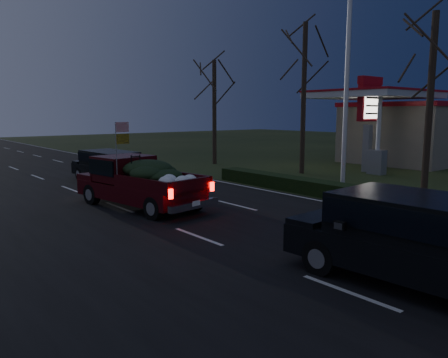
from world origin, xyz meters
TOP-DOWN VIEW (x-y plane):
  - ground at (0.00, 0.00)m, footprint 120.00×120.00m
  - road_asphalt at (0.00, 0.00)m, footprint 14.00×120.00m
  - hedge_row at (7.80, 3.00)m, footprint 1.00×10.00m
  - light_pole at (9.50, 2.00)m, footprint 0.50×0.90m
  - gas_price_pylon at (16.00, 4.99)m, footprint 2.00×0.41m
  - gas_station_building at (24.00, 6.00)m, footprint 10.00×7.00m
  - gas_canopy at (18.00, 6.00)m, footprint 7.10×6.10m
  - bare_tree_near at (11.00, -1.00)m, footprint 3.60×3.60m
  - bare_tree_mid at (12.50, 7.00)m, footprint 3.60×3.60m
  - bare_tree_far at (11.50, 14.00)m, footprint 3.60×3.60m
  - pickup_truck at (0.65, 4.59)m, footprint 2.84×5.63m
  - lead_suv at (2.36, 11.02)m, footprint 2.13×4.58m
  - rear_suv at (1.41, -5.78)m, footprint 2.62×5.31m

SIDE VIEW (x-z plane):
  - ground at x=0.00m, z-range 0.00..0.00m
  - road_asphalt at x=0.00m, z-range 0.00..0.02m
  - hedge_row at x=7.80m, z-range 0.00..0.60m
  - lead_suv at x=2.36m, z-range 0.33..1.62m
  - pickup_truck at x=0.65m, z-range -0.35..2.47m
  - rear_suv at x=1.41m, z-range 0.38..1.87m
  - gas_station_building at x=24.00m, z-range 0.00..4.00m
  - gas_price_pylon at x=16.00m, z-range 0.98..6.56m
  - gas_canopy at x=18.00m, z-range 1.91..6.79m
  - bare_tree_far at x=11.50m, z-range 1.73..8.73m
  - light_pole at x=9.50m, z-range 0.90..10.06m
  - bare_tree_near at x=11.00m, z-range 1.85..9.35m
  - bare_tree_mid at x=12.50m, z-range 2.10..10.60m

